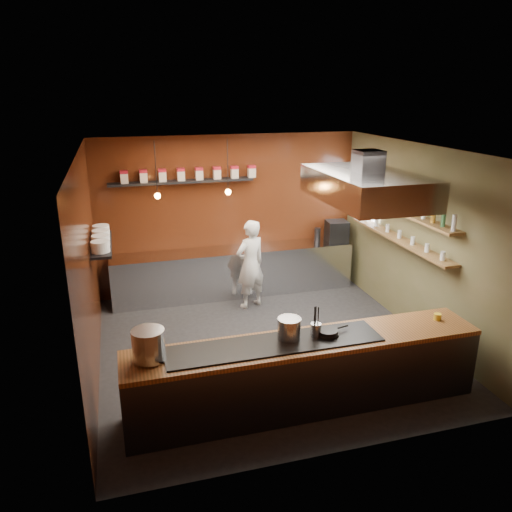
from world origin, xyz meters
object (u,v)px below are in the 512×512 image
object	(u,v)px
extractor_hood	(366,186)
chef	(250,264)
stockpot_small	(289,329)
espresso_machine	(337,231)
stockpot_large	(149,345)

from	to	relation	value
extractor_hood	chef	distance (m)	2.80
stockpot_small	espresso_machine	xyz separation A→B (m)	(2.30, 3.70, 0.03)
extractor_hood	espresso_machine	xyz separation A→B (m)	(0.80, 2.57, -1.40)
extractor_hood	stockpot_small	bearing A→B (deg)	-142.94
espresso_machine	chef	xyz separation A→B (m)	(-1.96, -0.66, -0.29)
stockpot_large	stockpot_small	bearing A→B (deg)	0.99
espresso_machine	chef	world-z (taller)	chef
espresso_machine	chef	bearing A→B (deg)	-155.38
stockpot_large	chef	distance (m)	3.68
extractor_hood	stockpot_large	distance (m)	3.64
stockpot_small	espresso_machine	bearing A→B (deg)	58.11
stockpot_large	espresso_machine	distance (m)	5.44
stockpot_small	chef	world-z (taller)	chef
chef	espresso_machine	bearing A→B (deg)	176.47
extractor_hood	chef	size ratio (longest dim) A/B	1.23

